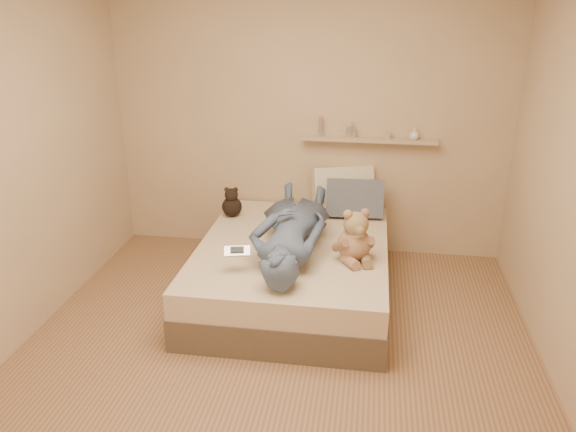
% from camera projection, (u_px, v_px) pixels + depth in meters
% --- Properties ---
extents(room, '(3.80, 3.80, 3.80)m').
position_uv_depth(room, '(271.00, 177.00, 3.31)').
color(room, '#976C4E').
rests_on(room, ground).
extents(bed, '(1.50, 1.90, 0.45)m').
position_uv_depth(bed, '(293.00, 269.00, 4.56)').
color(bed, brown).
rests_on(bed, floor).
extents(game_console, '(0.19, 0.12, 0.06)m').
position_uv_depth(game_console, '(237.00, 251.00, 3.97)').
color(game_console, silver).
rests_on(game_console, bed).
extents(teddy_bear, '(0.33, 0.34, 0.42)m').
position_uv_depth(teddy_bear, '(355.00, 240.00, 4.14)').
color(teddy_bear, '#AC7C5E').
rests_on(teddy_bear, bed).
extents(dark_plush, '(0.18, 0.18, 0.28)m').
position_uv_depth(dark_plush, '(232.00, 204.00, 5.00)').
color(dark_plush, black).
rests_on(dark_plush, bed).
extents(pillow_cream, '(0.61, 0.44, 0.43)m').
position_uv_depth(pillow_cream, '(343.00, 189.00, 5.12)').
color(pillow_cream, beige).
rests_on(pillow_cream, bed).
extents(pillow_grey, '(0.51, 0.27, 0.37)m').
position_uv_depth(pillow_grey, '(355.00, 198.00, 4.98)').
color(pillow_grey, slate).
rests_on(pillow_grey, bed).
extents(person, '(0.58, 1.55, 0.37)m').
position_uv_depth(person, '(291.00, 227.00, 4.32)').
color(person, '#4C5C78').
rests_on(person, bed).
extents(wall_shelf, '(1.20, 0.12, 0.03)m').
position_uv_depth(wall_shelf, '(369.00, 140.00, 5.00)').
color(wall_shelf, tan).
rests_on(wall_shelf, wall_back).
extents(shelf_bottles, '(0.90, 0.12, 0.18)m').
position_uv_depth(shelf_bottles, '(376.00, 132.00, 4.96)').
color(shelf_bottles, silver).
rests_on(shelf_bottles, wall_shelf).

